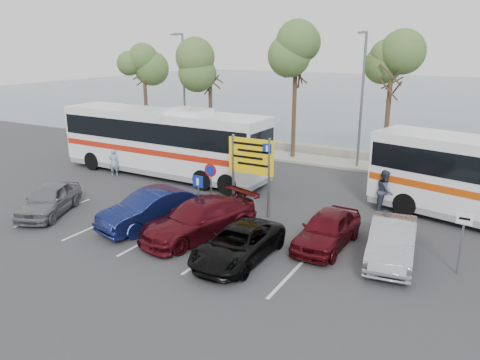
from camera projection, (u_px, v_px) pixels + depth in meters
The scene contains 24 objects.
ground at pixel (192, 234), 19.13m from camera, with size 120.00×120.00×0.00m, color #353538.
kerb_strip at pixel (314, 160), 30.84m from camera, with size 44.00×2.40×0.15m, color #9B9A8D.
seawall at pixel (324, 151), 32.45m from camera, with size 48.00×0.80×0.60m, color gray.
sea at pixel (423, 95), 69.42m from camera, with size 140.00×140.00×0.00m, color #3C5560.
tree_far_left at pixel (143, 59), 35.61m from camera, with size 3.20×3.20×7.60m.
tree_left at pixel (210, 65), 32.90m from camera, with size 3.20×3.20×7.20m.
tree_mid at pixel (296, 57), 29.68m from camera, with size 3.20×3.20×8.00m.
tree_right at pixel (392, 67), 27.02m from camera, with size 3.20×3.20×7.40m.
street_lamp_left at pixel (183, 85), 33.83m from camera, with size 0.45×1.15×8.01m.
street_lamp_right at pixel (362, 94), 27.76m from camera, with size 0.45×1.15×8.01m.
direction_sign at pixel (251, 162), 20.65m from camera, with size 2.20×0.12×3.60m.
sign_no_stop at pixel (211, 180), 20.96m from camera, with size 0.60×0.08×2.35m.
sign_parking at pixel (198, 194), 19.47m from camera, with size 0.50×0.07×2.25m.
sign_taxi at pixel (462, 235), 15.40m from camera, with size 0.50×0.07×2.20m.
lane_markings at pixel (155, 237), 18.82m from camera, with size 12.02×4.20×0.01m, color silver, non-canonical shape.
coach_bus_left at pixel (163, 144), 27.08m from camera, with size 13.04×3.08×4.05m.
car_silver_a at pixel (49, 200), 21.15m from camera, with size 1.62×4.04×1.38m, color slate.
car_blue at pixel (151, 209), 19.74m from camera, with size 1.62×4.65×1.53m, color #0F1848.
car_maroon at pixel (199, 219), 18.66m from camera, with size 2.10×5.16×1.50m, color #520D16.
car_red at pixel (327, 229), 17.76m from camera, with size 1.65×4.09×1.39m, color #4F0B13.
suv_black at pixel (238, 244), 16.68m from camera, with size 2.02×4.39×1.22m, color black.
car_silver_b at pixel (392, 241), 16.63m from camera, with size 1.52×4.37×1.44m, color #9C9CA1.
pedestrian_near at pixel (114, 162), 27.29m from camera, with size 0.58×0.38×1.59m, color #849EC1.
pedestrian_far at pixel (385, 191), 21.39m from camera, with size 0.96×0.75×1.98m, color #32394B.
Camera 1 is at (10.33, -14.54, 7.51)m, focal length 35.00 mm.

